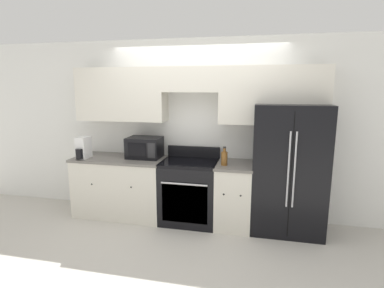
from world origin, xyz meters
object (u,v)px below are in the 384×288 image
(refrigerator, at_px, (288,168))
(bottle, at_px, (224,158))
(oven_range, at_px, (190,191))
(microwave, at_px, (145,147))

(refrigerator, distance_m, bottle, 0.87)
(oven_range, bearing_deg, bottle, -11.88)
(refrigerator, height_order, microwave, refrigerator)
(bottle, bearing_deg, refrigerator, 12.05)
(microwave, bearing_deg, oven_range, -6.62)
(oven_range, xyz_separation_m, bottle, (0.50, -0.11, 0.54))
(oven_range, xyz_separation_m, microwave, (-0.70, 0.08, 0.59))
(oven_range, relative_size, bottle, 4.15)
(microwave, bearing_deg, bottle, -8.83)
(refrigerator, bearing_deg, microwave, 179.78)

